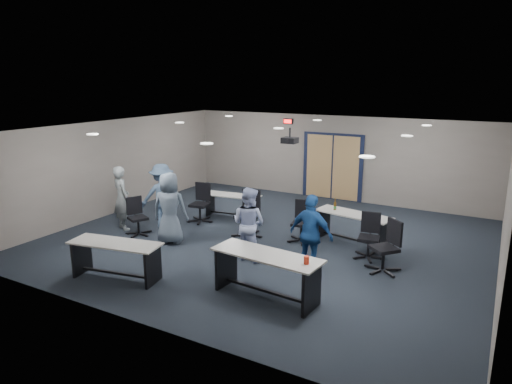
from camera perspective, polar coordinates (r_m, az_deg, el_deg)
The scene contains 25 objects.
floor at distance 11.25m, azimuth 1.54°, elevation -5.93°, with size 10.00×10.00×0.00m, color black.
back_wall at distance 14.92m, azimuth 9.62°, elevation 4.24°, with size 10.00×0.04×2.70m, color slate.
front_wall at distance 7.33m, azimuth -14.98°, elevation -6.33°, with size 10.00×0.04×2.70m, color slate.
left_wall at distance 13.84m, azimuth -17.12°, elevation 3.05°, with size 0.04×9.00×2.70m, color slate.
right_wall at distance 9.71m, azimuth 28.80°, elevation -2.62°, with size 0.04×9.00×2.70m, color slate.
ceiling at distance 10.63m, azimuth 1.64°, elevation 7.87°, with size 10.00×9.00×0.04m, color white.
double_door at distance 14.94m, azimuth 9.53°, elevation 3.08°, with size 2.00×0.07×2.20m.
exit_sign at distance 15.33m, azimuth 4.02°, elevation 8.80°, with size 0.32×0.07×0.18m.
ceiling_projector at distance 10.98m, azimuth 4.24°, elevation 6.48°, with size 0.35×0.32×0.37m.
ceiling_can_lights at distance 10.86m, azimuth 2.25°, elevation 7.84°, with size 6.24×5.74×0.02m, color white, non-canonical shape.
table_front_left at distance 9.39m, azimuth -17.13°, elevation -7.41°, with size 1.92×0.95×0.74m.
table_front_right at distance 8.22m, azimuth 1.36°, elevation -9.44°, with size 2.09×0.85×0.96m.
table_back_left at distance 12.91m, azimuth -2.93°, elevation -1.24°, with size 1.66×0.75×0.65m.
table_back_right at distance 11.08m, azimuth 11.98°, elevation -3.77°, with size 1.90×0.95×1.01m.
chair_back_a at distance 12.53m, azimuth -7.06°, elevation -1.39°, with size 0.67×0.67×1.06m, color black, non-canonical shape.
chair_back_b at distance 11.28m, azimuth -1.11°, elevation -2.79°, with size 0.73×0.73×1.16m, color black, non-canonical shape.
chair_back_c at distance 11.00m, azimuth 5.69°, elevation -3.73°, with size 0.62×0.62×0.99m, color black, non-canonical shape.
chair_back_d at distance 10.24m, azimuth 13.94°, elevation -5.43°, with size 0.63×0.63×1.00m, color black, non-canonical shape.
chair_loose_left at distance 11.80m, azimuth -14.56°, elevation -3.00°, with size 0.60×0.60×0.95m, color black, non-canonical shape.
chair_loose_right at distance 9.62m, azimuth 15.72°, elevation -6.57°, with size 0.68×0.68×1.08m, color black, non-canonical shape.
person_gray at distance 12.26m, azimuth -16.44°, elevation -0.73°, with size 0.61×0.40×1.67m, color gray.
person_plaid at distance 10.97m, azimuth -10.72°, elevation -1.98°, with size 0.84×0.55×1.72m, color slate.
person_lightblue at distance 9.83m, azimuth -0.91°, elevation -3.97°, with size 0.78×0.61×1.60m, color #B8C6F3.
person_navy at distance 9.19m, azimuth 6.92°, elevation -5.29°, with size 0.96×0.40×1.64m, color navy.
person_back at distance 12.19m, azimuth -11.64°, elevation -0.46°, with size 1.10×0.63×1.70m, color #455E7D.
Camera 1 is at (4.87, -9.38, 3.84)m, focal length 32.00 mm.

